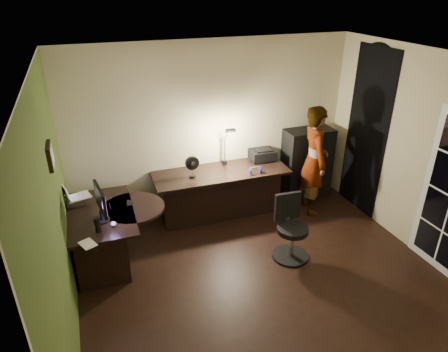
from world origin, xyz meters
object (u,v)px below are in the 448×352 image
object	(u,v)px
desk_left	(104,237)
cabinet	(307,163)
desk_right	(221,194)
monitor	(100,209)
office_chair	(293,229)
person	(314,161)

from	to	relation	value
desk_left	cabinet	xyz separation A→B (m)	(3.45, 0.74, 0.22)
desk_right	monitor	distance (m)	2.08
cabinet	office_chair	distance (m)	1.85
desk_left	person	bearing A→B (deg)	5.84
cabinet	desk_right	bearing A→B (deg)	-174.45
desk_left	desk_right	xyz separation A→B (m)	(1.84, 0.59, 0.01)
office_chair	desk_right	bearing A→B (deg)	114.59
desk_right	monitor	bearing A→B (deg)	-155.18
desk_left	office_chair	xyz separation A→B (m)	(2.37, -0.76, 0.06)
office_chair	person	size ratio (longest dim) A/B	0.50
monitor	cabinet	bearing A→B (deg)	7.48
desk_left	cabinet	size ratio (longest dim) A/B	1.10
desk_right	cabinet	distance (m)	1.63
monitor	office_chair	distance (m)	2.48
cabinet	person	size ratio (longest dim) A/B	0.69
office_chair	monitor	bearing A→B (deg)	170.05
office_chair	person	xyz separation A→B (m)	(0.90, 1.02, 0.44)
monitor	office_chair	xyz separation A→B (m)	(2.37, -0.55, -0.50)
monitor	office_chair	size ratio (longest dim) A/B	0.56
desk_left	monitor	xyz separation A→B (m)	(0.00, -0.21, 0.56)
desk_left	cabinet	distance (m)	3.54
desk_right	monitor	world-z (taller)	monitor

